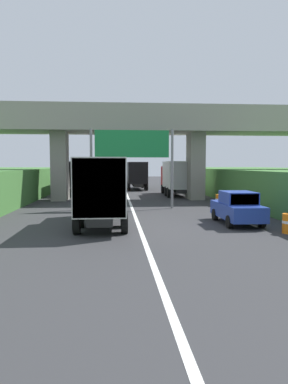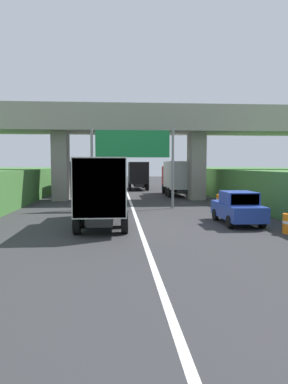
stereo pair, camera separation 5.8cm
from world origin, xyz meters
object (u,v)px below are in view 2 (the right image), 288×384
at_px(truck_black, 138,174).
at_px(overhead_highway_sign, 133,149).
at_px(construction_barrel_4, 244,209).
at_px(car_blue, 238,208).
at_px(truck_orange, 81,176).
at_px(truck_red, 177,176).
at_px(truck_silver, 103,188).
at_px(construction_barrel_5, 220,200).

bearing_deg(truck_black, overhead_highway_sign, -94.30).
relative_size(overhead_highway_sign, construction_barrel_4, 6.53).
xyz_separation_m(overhead_highway_sign, car_blue, (5.21, -6.93, -3.32)).
bearing_deg(truck_orange, truck_red, -12.65).
bearing_deg(truck_orange, truck_black, 47.83).
distance_m(truck_black, truck_silver, 26.73).
relative_size(truck_silver, construction_barrel_4, 8.11).
distance_m(truck_red, car_blue, 17.41).
xyz_separation_m(car_blue, construction_barrel_4, (1.31, 2.61, -0.40)).
xyz_separation_m(truck_silver, car_blue, (7.06, -0.17, -1.08)).
height_order(truck_red, construction_barrel_4, truck_red).
relative_size(truck_orange, car_blue, 1.78).
bearing_deg(truck_red, construction_barrel_5, -79.90).
bearing_deg(truck_silver, truck_orange, 99.07).
distance_m(truck_black, truck_orange, 9.57).
relative_size(overhead_highway_sign, truck_silver, 0.81).
bearing_deg(construction_barrel_5, truck_silver, -137.47).
relative_size(truck_black, construction_barrel_4, 8.11).
height_order(truck_black, construction_barrel_5, truck_black).
xyz_separation_m(truck_red, truck_orange, (-9.87, 2.21, 0.00)).
distance_m(overhead_highway_sign, truck_black, 19.94).
bearing_deg(construction_barrel_4, car_blue, -116.62).
xyz_separation_m(construction_barrel_4, construction_barrel_5, (0.08, 5.30, 0.00)).
bearing_deg(construction_barrel_5, overhead_highway_sign, -171.50).
bearing_deg(construction_barrel_4, truck_red, 96.19).
bearing_deg(truck_black, truck_orange, -132.17).
bearing_deg(overhead_highway_sign, truck_red, 64.77).
relative_size(truck_black, truck_orange, 1.00).
distance_m(truck_orange, construction_barrel_5, 16.49).
bearing_deg(construction_barrel_5, truck_red, 100.10).
height_order(truck_orange, construction_barrel_5, truck_orange).
relative_size(truck_red, car_blue, 1.78).
bearing_deg(truck_orange, construction_barrel_4, -55.97).
xyz_separation_m(truck_black, car_blue, (3.73, -26.69, -1.08)).
height_order(truck_black, truck_orange, same).
distance_m(truck_black, truck_red, 9.92).
xyz_separation_m(truck_silver, truck_orange, (-3.10, 19.43, 0.00)).
bearing_deg(construction_barrel_4, overhead_highway_sign, 146.51).
relative_size(truck_black, truck_silver, 1.00).
height_order(car_blue, construction_barrel_4, car_blue).
relative_size(truck_silver, car_blue, 1.78).
height_order(truck_red, car_blue, truck_red).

